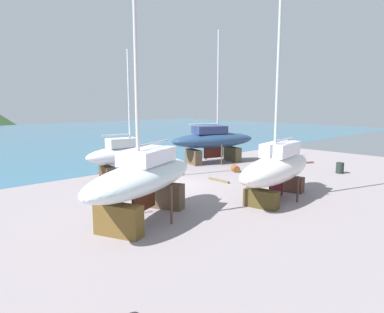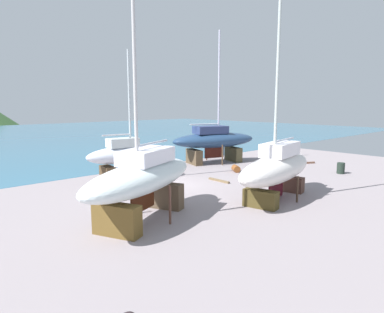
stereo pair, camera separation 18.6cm
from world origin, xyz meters
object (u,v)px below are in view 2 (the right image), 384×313
Objects in this scene: worker at (159,159)px; barrel_tipped_right at (236,169)px; sailboat_small_center at (277,167)px; barrel_rust_far at (341,168)px; sailboat_large_starboard at (214,141)px; sailboat_far_slipway at (127,156)px; sailboat_mid_port at (143,178)px.

worker is 1.92× the size of barrel_tipped_right.
sailboat_small_center is 10.26m from barrel_rust_far.
barrel_tipped_right is (-1.94, -4.38, -1.86)m from sailboat_large_starboard.
sailboat_small_center is 1.52× the size of sailboat_far_slipway.
sailboat_small_center reaches higher than barrel_tipped_right.
sailboat_far_slipway is 17.05m from barrel_rust_far.
sailboat_mid_port reaches higher than worker.
barrel_tipped_right is (8.35, -3.34, -1.58)m from sailboat_far_slipway.
sailboat_large_starboard is 0.93× the size of sailboat_mid_port.
sailboat_small_center is 8.23m from sailboat_mid_port.
barrel_rust_far is at bearing 171.88° from sailboat_small_center.
worker is 6.71m from barrel_tipped_right.
sailboat_large_starboard is 5.98m from worker.
sailboat_far_slipway is at bearing -140.90° from sailboat_mid_port.
sailboat_mid_port is 14.90× the size of barrel_rust_far.
barrel_tipped_right is at bearing 176.71° from worker.
barrel_rust_far is at bearing -178.74° from worker.
sailboat_large_starboard is 11.35m from barrel_rust_far.
sailboat_large_starboard reaches higher than sailboat_far_slipway.
sailboat_small_center reaches higher than sailboat_large_starboard.
barrel_tipped_right is at bearing 132.74° from barrel_rust_far.
sailboat_small_center reaches higher than sailboat_mid_port.
worker is (8.54, 10.02, -1.23)m from sailboat_mid_port.
sailboat_large_starboard is at bearing 13.59° from sailboat_far_slipway.
sailboat_large_starboard is 7.31× the size of worker.
sailboat_small_center is at bearing 139.21° from worker.
sailboat_large_starboard is 12.85m from sailboat_small_center.
worker is at bearing 124.57° from barrel_tipped_right.
worker is at bearing -154.42° from sailboat_mid_port.
worker reaches higher than barrel_rust_far.
sailboat_far_slipway is (-3.93, 10.12, -0.04)m from sailboat_small_center.
sailboat_small_center is 16.09× the size of barrel_rust_far.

